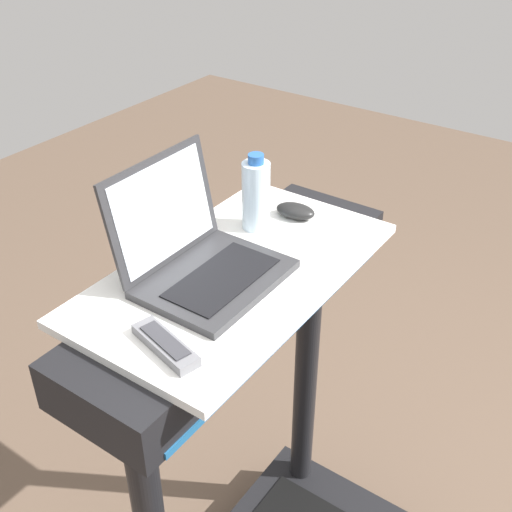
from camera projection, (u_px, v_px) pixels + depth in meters
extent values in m
cylinder|color=black|center=(307.00, 374.00, 1.95)|extent=(0.07, 0.07, 0.89)
cube|color=black|center=(238.00, 296.00, 1.44)|extent=(0.90, 0.28, 0.11)
cube|color=#0C3F19|center=(292.00, 319.00, 1.37)|extent=(0.24, 0.01, 0.06)
cube|color=#1E598C|center=(291.00, 335.00, 1.40)|extent=(0.81, 0.00, 0.02)
cube|color=white|center=(237.00, 272.00, 1.41)|extent=(0.74, 0.42, 0.02)
cube|color=#2D2D30|center=(217.00, 279.00, 1.35)|extent=(0.30, 0.23, 0.02)
cube|color=black|center=(223.00, 278.00, 1.33)|extent=(0.25, 0.13, 0.00)
cube|color=#2D2D30|center=(163.00, 210.00, 1.35)|extent=(0.30, 0.05, 0.23)
cube|color=white|center=(165.00, 211.00, 1.34)|extent=(0.27, 0.04, 0.20)
ellipsoid|color=black|center=(296.00, 211.00, 1.58)|extent=(0.07, 0.11, 0.03)
cylinder|color=silver|center=(257.00, 196.00, 1.50)|extent=(0.07, 0.07, 0.17)
cylinder|color=#2659A5|center=(257.00, 159.00, 1.45)|extent=(0.04, 0.04, 0.02)
cube|color=slate|center=(167.00, 346.00, 1.17)|extent=(0.08, 0.17, 0.02)
cube|color=#333338|center=(166.00, 341.00, 1.16)|extent=(0.06, 0.12, 0.00)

